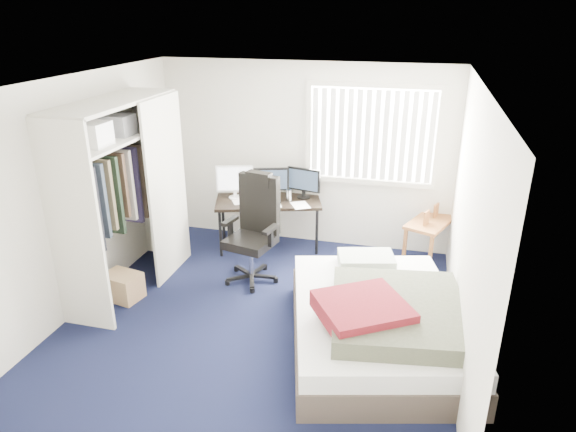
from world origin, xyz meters
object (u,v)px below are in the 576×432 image
(desk, at_px, (268,197))
(nightstand, at_px, (431,225))
(bed, at_px, (378,321))
(office_chair, at_px, (254,240))

(desk, height_order, nightstand, desk)
(desk, relative_size, bed, 0.63)
(desk, distance_m, office_chair, 0.94)
(nightstand, xyz_separation_m, bed, (-0.48, -2.06, -0.22))
(nightstand, relative_size, bed, 0.38)
(office_chair, bearing_deg, nightstand, 25.68)
(desk, xyz_separation_m, bed, (1.69, -1.96, -0.44))
(desk, distance_m, bed, 2.63)
(bed, bearing_deg, office_chair, 146.71)
(office_chair, height_order, nightstand, office_chair)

